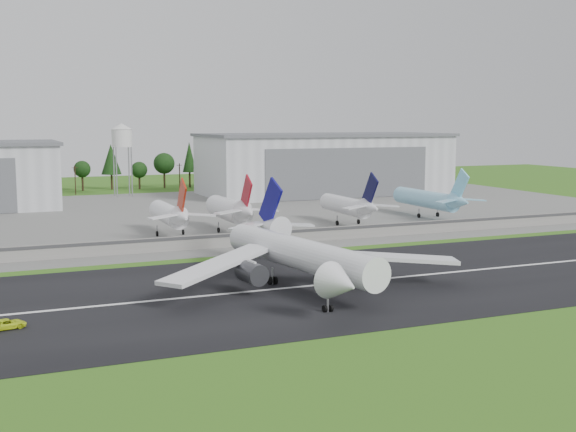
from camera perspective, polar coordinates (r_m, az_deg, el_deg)
name	(u,v)px	position (r m, az deg, el deg)	size (l,w,h in m)	color
ground	(343,298)	(124.96, 4.35, -6.45)	(600.00, 600.00, 0.00)	#266518
runway	(318,285)	(133.69, 2.39, -5.49)	(320.00, 60.00, 0.10)	black
runway_centerline	(318,285)	(133.67, 2.39, -5.47)	(220.00, 1.00, 0.02)	white
apron	(175,215)	(236.49, -8.96, 0.09)	(320.00, 150.00, 0.10)	slate
blast_fence	(239,239)	(174.38, -3.87, -1.86)	(240.00, 0.61, 3.50)	gray
hangar_east	(324,164)	(302.90, 2.86, 4.16)	(102.00, 47.00, 25.20)	silver
water_tower	(122,135)	(297.32, -13.00, 6.22)	(8.40, 8.40, 29.40)	#99999E
utility_poles	(129,193)	(314.34, -12.43, 1.81)	(230.00, 3.00, 12.00)	black
treeline	(123,190)	(329.05, -12.90, 2.04)	(320.00, 16.00, 22.00)	black
main_airliner	(301,261)	(130.79, 1.00, -3.61)	(56.51, 59.13, 18.17)	white
ground_vehicle	(7,324)	(113.44, -21.30, -7.95)	(2.47, 5.35, 1.49)	#CAE21A
parked_jet_red_a	(171,214)	(191.16, -9.22, 0.13)	(7.36, 31.29, 16.41)	white
parked_jet_red_b	(232,210)	(195.72, -4.43, 0.48)	(7.36, 31.29, 16.79)	white
parked_jet_navy	(350,206)	(209.67, 4.96, 0.82)	(7.36, 31.29, 16.35)	white
parked_jet_skyblue	(431,199)	(229.80, 11.26, 1.31)	(7.36, 37.29, 16.51)	#89CDED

